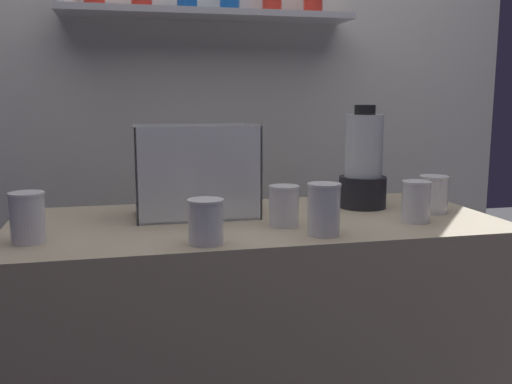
{
  "coord_description": "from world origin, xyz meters",
  "views": [
    {
      "loc": [
        -0.37,
        -1.58,
        1.25
      ],
      "look_at": [
        0.0,
        0.0,
        0.98
      ],
      "focal_mm": 40.05,
      "sensor_mm": 36.0,
      "label": 1
    }
  ],
  "objects": [
    {
      "name": "carrot_display_bin",
      "position": [
        -0.16,
        0.09,
        0.99
      ],
      "size": [
        0.36,
        0.2,
        0.27
      ],
      "color": "white",
      "rests_on": "counter"
    },
    {
      "name": "juice_cup_pomegranate_far_left",
      "position": [
        -0.6,
        -0.14,
        0.95
      ],
      "size": [
        0.09,
        0.09,
        0.12
      ],
      "color": "white",
      "rests_on": "counter"
    },
    {
      "name": "back_wall_unit",
      "position": [
        -0.0,
        0.77,
        1.26
      ],
      "size": [
        2.6,
        0.24,
        2.5
      ],
      "color": "silver",
      "rests_on": "ground_plane"
    },
    {
      "name": "juice_cup_orange_right",
      "position": [
        0.12,
        -0.23,
        0.96
      ],
      "size": [
        0.09,
        0.09,
        0.13
      ],
      "color": "white",
      "rests_on": "counter"
    },
    {
      "name": "juice_cup_beet_rightmost",
      "position": [
        0.55,
        -0.03,
        0.95
      ],
      "size": [
        0.09,
        0.09,
        0.11
      ],
      "color": "white",
      "rests_on": "counter"
    },
    {
      "name": "juice_cup_mango_left",
      "position": [
        -0.18,
        -0.25,
        0.95
      ],
      "size": [
        0.09,
        0.09,
        0.11
      ],
      "color": "white",
      "rests_on": "counter"
    },
    {
      "name": "juice_cup_beet_far_right",
      "position": [
        0.43,
        -0.14,
        0.95
      ],
      "size": [
        0.08,
        0.08,
        0.12
      ],
      "color": "white",
      "rests_on": "counter"
    },
    {
      "name": "blender_pitcher",
      "position": [
        0.38,
        0.1,
        1.04
      ],
      "size": [
        0.15,
        0.15,
        0.33
      ],
      "color": "black",
      "rests_on": "counter"
    },
    {
      "name": "counter",
      "position": [
        0.0,
        0.0,
        0.45
      ],
      "size": [
        1.4,
        0.64,
        0.9
      ],
      "primitive_type": "cube",
      "color": "tan",
      "rests_on": "ground_plane"
    },
    {
      "name": "juice_cup_carrot_middle",
      "position": [
        0.06,
        -0.1,
        0.95
      ],
      "size": [
        0.09,
        0.09,
        0.11
      ],
      "color": "white",
      "rests_on": "counter"
    }
  ]
}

